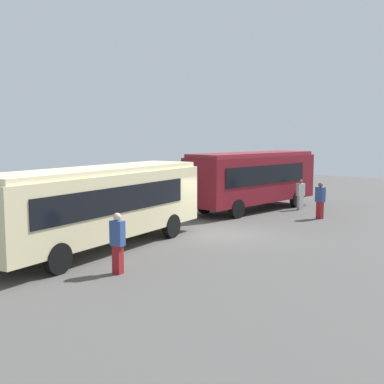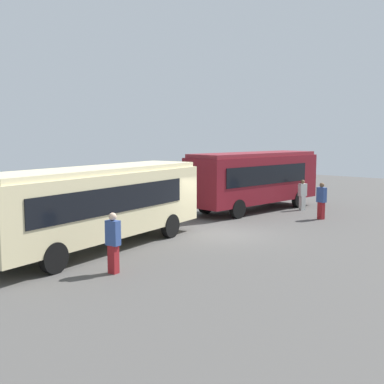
{
  "view_description": "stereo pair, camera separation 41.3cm",
  "coord_description": "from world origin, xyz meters",
  "px_view_note": "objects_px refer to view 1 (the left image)",
  "views": [
    {
      "loc": [
        -16.84,
        -12.48,
        4.32
      ],
      "look_at": [
        0.63,
        2.38,
        1.62
      ],
      "focal_mm": 45.7,
      "sensor_mm": 36.0,
      "label": 1
    },
    {
      "loc": [
        -16.57,
        -12.79,
        4.32
      ],
      "look_at": [
        0.63,
        2.38,
        1.62
      ],
      "focal_mm": 45.7,
      "sensor_mm": 36.0,
      "label": 2
    }
  ],
  "objects_px": {
    "bus_maroon": "(253,177)",
    "person_far": "(300,194)",
    "person_left": "(118,241)",
    "person_center": "(98,210)",
    "bus_cream": "(100,202)",
    "person_right": "(320,200)"
  },
  "relations": [
    {
      "from": "bus_maroon",
      "to": "person_right",
      "type": "distance_m",
      "value": 4.36
    },
    {
      "from": "person_left",
      "to": "bus_cream",
      "type": "bearing_deg",
      "value": 50.69
    },
    {
      "from": "bus_cream",
      "to": "person_center",
      "type": "relative_size",
      "value": 5.51
    },
    {
      "from": "person_left",
      "to": "person_center",
      "type": "distance_m",
      "value": 6.54
    },
    {
      "from": "bus_cream",
      "to": "person_center",
      "type": "bearing_deg",
      "value": 43.43
    },
    {
      "from": "bus_cream",
      "to": "person_far",
      "type": "distance_m",
      "value": 13.84
    },
    {
      "from": "bus_cream",
      "to": "person_left",
      "type": "relative_size",
      "value": 5.49
    },
    {
      "from": "person_left",
      "to": "person_far",
      "type": "xyz_separation_m",
      "value": [
        15.5,
        1.94,
        -0.11
      ]
    },
    {
      "from": "bus_maroon",
      "to": "person_left",
      "type": "bearing_deg",
      "value": -159.16
    },
    {
      "from": "bus_cream",
      "to": "person_left",
      "type": "height_order",
      "value": "bus_cream"
    },
    {
      "from": "person_left",
      "to": "person_center",
      "type": "height_order",
      "value": "person_left"
    },
    {
      "from": "person_left",
      "to": "person_right",
      "type": "xyz_separation_m",
      "value": [
        13.41,
        -0.29,
        -0.03
      ]
    },
    {
      "from": "person_far",
      "to": "bus_cream",
      "type": "bearing_deg",
      "value": -72.15
    },
    {
      "from": "person_center",
      "to": "person_right",
      "type": "bearing_deg",
      "value": -44.81
    },
    {
      "from": "bus_maroon",
      "to": "person_right",
      "type": "height_order",
      "value": "bus_maroon"
    },
    {
      "from": "bus_cream",
      "to": "person_far",
      "type": "xyz_separation_m",
      "value": [
        13.77,
        -1.04,
        -0.88
      ]
    },
    {
      "from": "bus_maroon",
      "to": "person_far",
      "type": "xyz_separation_m",
      "value": [
        1.91,
        -2.03,
        -0.98
      ]
    },
    {
      "from": "person_center",
      "to": "bus_maroon",
      "type": "bearing_deg",
      "value": -22.89
    },
    {
      "from": "person_left",
      "to": "person_center",
      "type": "bearing_deg",
      "value": 47.2
    },
    {
      "from": "person_far",
      "to": "person_right",
      "type": "bearing_deg",
      "value": -21.01
    },
    {
      "from": "bus_cream",
      "to": "person_far",
      "type": "height_order",
      "value": "bus_cream"
    },
    {
      "from": "person_far",
      "to": "person_left",
      "type": "bearing_deg",
      "value": -60.69
    }
  ]
}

